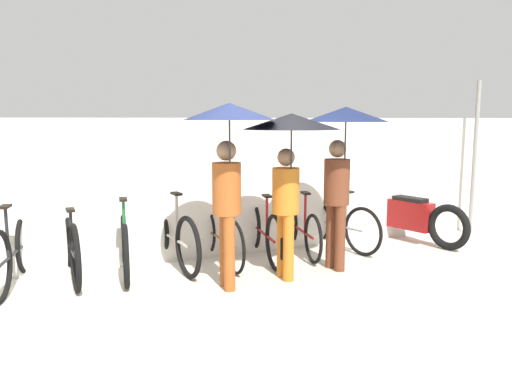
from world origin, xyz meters
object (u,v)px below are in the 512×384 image
object	(u,v)px
parked_bicycle_1	(71,247)
parked_bicycle_7	(337,224)
parked_bicycle_2	(125,244)
pedestrian_center	(290,147)
parked_bicycle_6	(301,228)
parked_bicycle_5	(263,232)
parked_bicycle_3	(172,237)
pedestrian_leading	(228,145)
parked_bicycle_4	(219,236)
motorcycle	(409,217)
pedestrian_trailing	(343,143)
parked_bicycle_0	(14,252)

from	to	relation	value
parked_bicycle_1	parked_bicycle_7	bearing A→B (deg)	-92.52
parked_bicycle_2	pedestrian_center	xyz separation A→B (m)	(1.75, -1.01, 1.21)
parked_bicycle_6	parked_bicycle_5	bearing A→B (deg)	106.10
parked_bicycle_3	parked_bicycle_5	distance (m)	1.24
pedestrian_leading	parked_bicycle_5	bearing A→B (deg)	-125.19
parked_bicycle_6	parked_bicycle_7	size ratio (longest dim) A/B	1.05
parked_bicycle_1	parked_bicycle_4	xyz separation A→B (m)	(1.85, -0.03, -0.03)
motorcycle	parked_bicycle_6	bearing A→B (deg)	74.28
parked_bicycle_4	pedestrian_leading	size ratio (longest dim) A/B	0.84
pedestrian_trailing	parked_bicycle_5	bearing A→B (deg)	-61.56
parked_bicycle_0	parked_bicycle_1	bearing A→B (deg)	-74.23
parked_bicycle_1	pedestrian_trailing	xyz separation A→B (m)	(3.13, -0.96, 1.22)
parked_bicycle_2	parked_bicycle_5	xyz separation A→B (m)	(1.85, -0.01, -0.01)
parked_bicycle_2	parked_bicycle_3	bearing A→B (deg)	-74.09
parked_bicycle_7	parked_bicycle_4	bearing A→B (deg)	77.52
parked_bicycle_4	parked_bicycle_3	bearing A→B (deg)	81.28
pedestrian_trailing	motorcycle	xyz separation A→B (m)	(1.84, 0.93, -1.23)
parked_bicycle_3	pedestrian_leading	distance (m)	1.73
parked_bicycle_0	pedestrian_center	size ratio (longest dim) A/B	0.90
parked_bicycle_2	pedestrian_center	size ratio (longest dim) A/B	0.89
pedestrian_leading	motorcycle	size ratio (longest dim) A/B	1.04
pedestrian_center	motorcycle	bearing A→B (deg)	-156.83
parked_bicycle_4	pedestrian_leading	distance (m)	1.68
parked_bicycle_5	motorcycle	world-z (taller)	parked_bicycle_5
parked_bicycle_4	parked_bicycle_2	bearing A→B (deg)	89.56
parked_bicycle_6	pedestrian_trailing	world-z (taller)	pedestrian_trailing
parked_bicycle_2	parked_bicycle_7	size ratio (longest dim) A/B	1.07
parked_bicycle_2	pedestrian_center	world-z (taller)	pedestrian_center
parked_bicycle_5	parked_bicycle_4	bearing A→B (deg)	94.43
parked_bicycle_5	pedestrian_trailing	bearing A→B (deg)	-135.40
parked_bicycle_4	parked_bicycle_5	world-z (taller)	parked_bicycle_4
parked_bicycle_3	pedestrian_trailing	world-z (taller)	pedestrian_trailing
pedestrian_trailing	parked_bicycle_3	bearing A→B (deg)	-36.29
parked_bicycle_0	parked_bicycle_1	xyz separation A→B (m)	(0.61, 0.04, -0.00)
parked_bicycle_6	parked_bicycle_7	distance (m)	0.61
parked_bicycle_2	motorcycle	bearing A→B (deg)	-83.21
parked_bicycle_7	pedestrian_leading	xyz separation A→B (m)	(-2.09, -1.13, 1.26)
parked_bicycle_5	parked_bicycle_7	bearing A→B (deg)	-78.59
pedestrian_center	pedestrian_trailing	bearing A→B (deg)	-170.59
parked_bicycle_4	pedestrian_center	bearing A→B (deg)	-155.18
parked_bicycle_0	motorcycle	distance (m)	5.59
parked_bicycle_1	parked_bicycle_6	world-z (taller)	parked_bicycle_1
parked_bicycle_3	parked_bicycle_4	size ratio (longest dim) A/B	1.07
pedestrian_trailing	parked_bicycle_6	bearing A→B (deg)	-95.18
parked_bicycle_3	motorcycle	xyz separation A→B (m)	(3.75, -0.08, -0.01)
parked_bicycle_3	pedestrian_leading	world-z (taller)	pedestrian_leading
motorcycle	parked_bicycle_7	bearing A→B (deg)	73.26
parked_bicycle_4	pedestrian_center	size ratio (longest dim) A/B	0.88
parked_bicycle_3	parked_bicycle_1	bearing A→B (deg)	85.48
parked_bicycle_0	parked_bicycle_2	bearing A→B (deg)	-78.66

